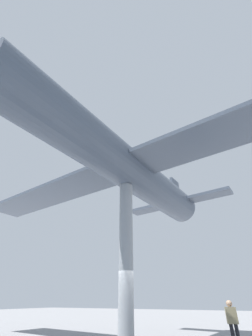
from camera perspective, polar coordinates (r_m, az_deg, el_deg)
support_pylon_central at (r=9.37m, az=-0.00°, el=-21.42°), size 0.56×0.56×6.08m
suspended_airplane at (r=10.64m, az=-0.47°, el=0.38°), size 21.74×14.81×2.77m
visitor_person at (r=11.50m, az=25.40°, el=-31.50°), size 0.44×0.32×1.55m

